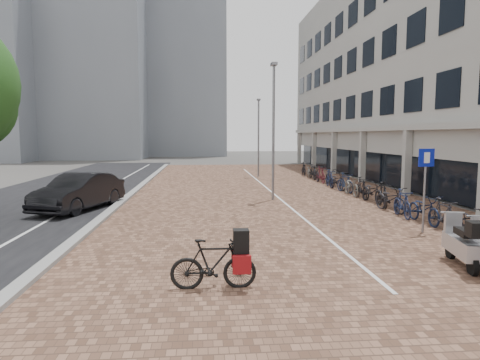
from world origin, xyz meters
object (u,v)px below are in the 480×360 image
scooter_front (462,242)px  parking_sign (425,176)px  car_dark (79,192)px  hero_bike (213,263)px

scooter_front → parking_sign: size_ratio=0.67×
scooter_front → parking_sign: bearing=86.7°
car_dark → scooter_front: car_dark is taller
hero_bike → parking_sign: size_ratio=0.65×
hero_bike → scooter_front: size_ratio=0.96×
parking_sign → hero_bike: bearing=-158.1°
car_dark → hero_bike: bearing=-42.3°
hero_bike → scooter_front: 5.84m
hero_bike → car_dark: bearing=29.6°
hero_bike → scooter_front: scooter_front is taller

